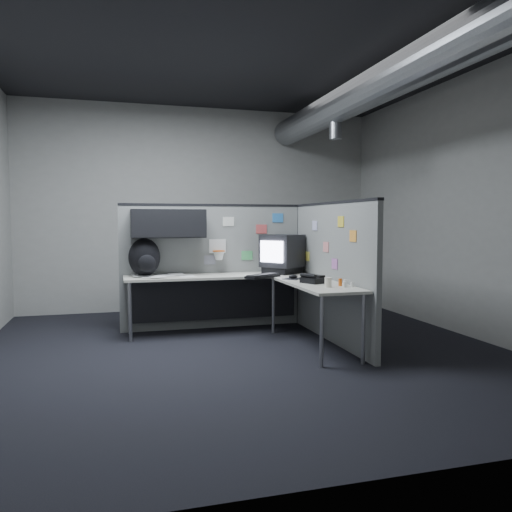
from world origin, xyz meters
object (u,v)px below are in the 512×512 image
object	(u,v)px
keyboard	(263,276)
phone	(313,279)
desk	(242,286)
monitor	(282,253)
backpack	(145,258)

from	to	relation	value
keyboard	phone	world-z (taller)	phone
desk	phone	xyz separation A→B (m)	(0.60, -0.80, 0.16)
desk	monitor	xyz separation A→B (m)	(0.60, 0.27, 0.38)
monitor	phone	size ratio (longest dim) A/B	2.09
keyboard	backpack	size ratio (longest dim) A/B	1.04
monitor	backpack	size ratio (longest dim) A/B	1.31
keyboard	backpack	xyz separation A→B (m)	(-1.36, 0.50, 0.21)
phone	backpack	xyz separation A→B (m)	(-1.74, 1.15, 0.19)
backpack	monitor	bearing A→B (deg)	9.76
desk	phone	size ratio (longest dim) A/B	7.87
monitor	phone	world-z (taller)	monitor
desk	keyboard	size ratio (longest dim) A/B	4.76
backpack	phone	bearing A→B (deg)	-20.95
desk	phone	world-z (taller)	phone
keyboard	backpack	distance (m)	1.46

